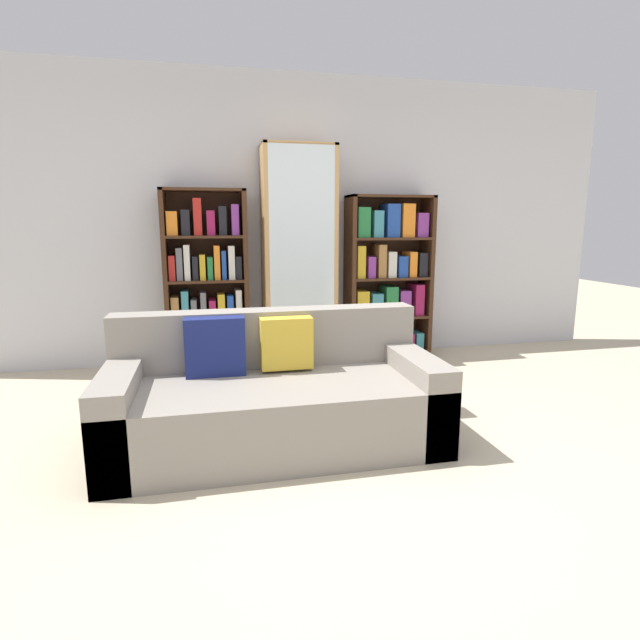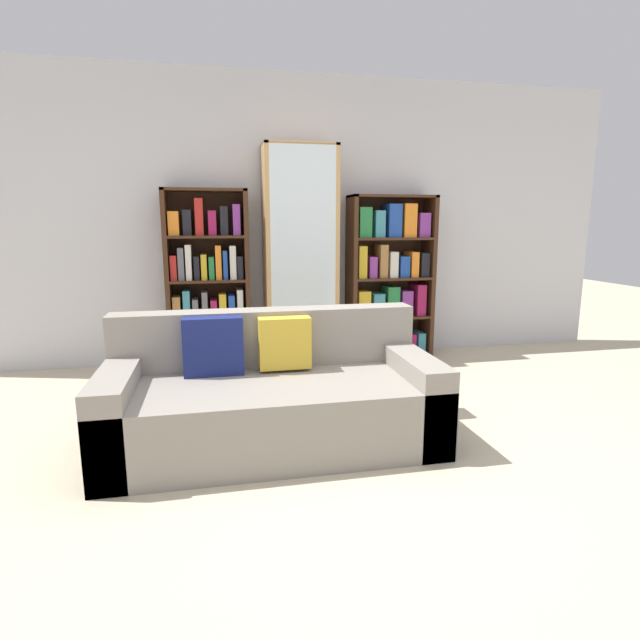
{
  "view_description": "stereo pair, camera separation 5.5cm",
  "coord_description": "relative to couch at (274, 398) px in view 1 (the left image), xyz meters",
  "views": [
    {
      "loc": [
        -0.81,
        -2.52,
        1.32
      ],
      "look_at": [
        0.03,
        1.21,
        0.58
      ],
      "focal_mm": 28.0,
      "sensor_mm": 36.0,
      "label": 1
    },
    {
      "loc": [
        -0.76,
        -2.54,
        1.32
      ],
      "look_at": [
        0.03,
        1.21,
        0.58
      ],
      "focal_mm": 28.0,
      "sensor_mm": 36.0,
      "label": 2
    }
  ],
  "objects": [
    {
      "name": "bookshelf_right",
      "position": [
        1.38,
        1.78,
        0.51
      ],
      "size": [
        0.84,
        0.32,
        1.59
      ],
      "color": "#3D2314",
      "rests_on": "ground"
    },
    {
      "name": "couch",
      "position": [
        0.0,
        0.0,
        0.0
      ],
      "size": [
        1.95,
        0.89,
        0.78
      ],
      "color": "gray",
      "rests_on": "ground"
    },
    {
      "name": "display_cabinet",
      "position": [
        0.48,
        1.77,
        0.74
      ],
      "size": [
        0.68,
        0.36,
        2.03
      ],
      "color": "tan",
      "rests_on": "ground"
    },
    {
      "name": "ground_plane",
      "position": [
        0.45,
        -0.36,
        -0.28
      ],
      "size": [
        16.0,
        16.0,
        0.0
      ],
      "primitive_type": "plane",
      "color": "beige"
    },
    {
      "name": "wall_back",
      "position": [
        0.45,
        1.99,
        1.07
      ],
      "size": [
        6.56,
        0.06,
        2.7
      ],
      "color": "silver",
      "rests_on": "ground"
    },
    {
      "name": "wine_bottle",
      "position": [
        0.89,
        0.78,
        -0.12
      ],
      "size": [
        0.07,
        0.07,
        0.38
      ],
      "color": "black",
      "rests_on": "ground"
    },
    {
      "name": "bookshelf_left",
      "position": [
        -0.38,
        1.78,
        0.49
      ],
      "size": [
        0.74,
        0.32,
        1.63
      ],
      "color": "#3D2314",
      "rests_on": "ground"
    }
  ]
}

